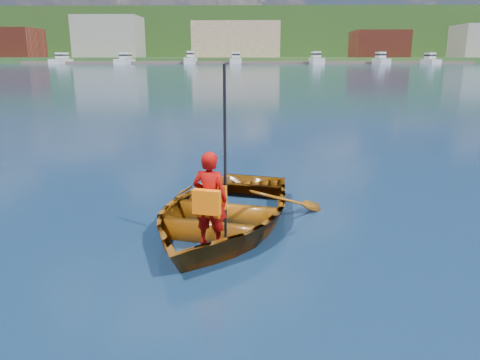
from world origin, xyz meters
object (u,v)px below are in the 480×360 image
at_px(rowboat, 222,212).
at_px(dock, 276,63).
at_px(marina_yachts, 271,60).
at_px(child_paddler, 210,199).

xyz_separation_m(rowboat, dock, (8.60, 148.30, 0.17)).
height_order(rowboat, marina_yachts, marina_yachts).
relative_size(dock, marina_yachts, 1.13).
distance_m(child_paddler, marina_yachts, 144.69).
xyz_separation_m(rowboat, child_paddler, (-0.09, -0.91, 0.47)).
bearing_deg(dock, marina_yachts, -112.72).
height_order(child_paddler, marina_yachts, marina_yachts).
relative_size(rowboat, marina_yachts, 0.03).
xyz_separation_m(child_paddler, dock, (8.69, 149.21, -0.30)).
bearing_deg(marina_yachts, dock, 67.28).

